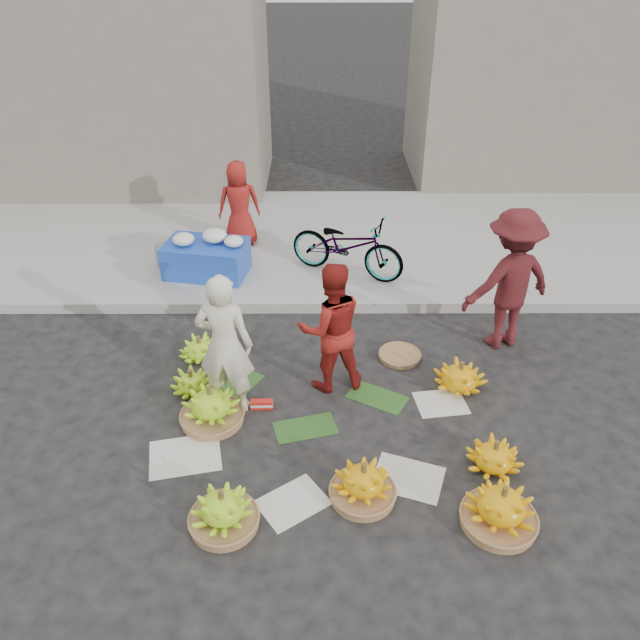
{
  "coord_description": "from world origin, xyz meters",
  "views": [
    {
      "loc": [
        0.04,
        -5.11,
        4.52
      ],
      "look_at": [
        0.06,
        0.82,
        0.7
      ],
      "focal_mm": 35.0,
      "sensor_mm": 36.0,
      "label": 1
    }
  ],
  "objects_px": {
    "banana_bunch_0": "(211,406)",
    "flower_table": "(207,256)",
    "vendor_cream": "(225,345)",
    "banana_bunch_4": "(494,456)",
    "bicycle": "(347,245)"
  },
  "relations": [
    {
      "from": "banana_bunch_4",
      "to": "flower_table",
      "type": "relative_size",
      "value": 0.52
    },
    {
      "from": "bicycle",
      "to": "flower_table",
      "type": "bearing_deg",
      "value": 114.46
    },
    {
      "from": "banana_bunch_4",
      "to": "vendor_cream",
      "type": "xyz_separation_m",
      "value": [
        -2.67,
        0.92,
        0.67
      ]
    },
    {
      "from": "banana_bunch_4",
      "to": "vendor_cream",
      "type": "bearing_deg",
      "value": 160.93
    },
    {
      "from": "vendor_cream",
      "to": "flower_table",
      "type": "bearing_deg",
      "value": -69.22
    },
    {
      "from": "vendor_cream",
      "to": "flower_table",
      "type": "distance_m",
      "value": 2.96
    },
    {
      "from": "banana_bunch_0",
      "to": "bicycle",
      "type": "xyz_separation_m",
      "value": [
        1.55,
        3.08,
        0.38
      ]
    },
    {
      "from": "banana_bunch_0",
      "to": "bicycle",
      "type": "height_order",
      "value": "bicycle"
    },
    {
      "from": "flower_table",
      "to": "vendor_cream",
      "type": "bearing_deg",
      "value": -66.61
    },
    {
      "from": "flower_table",
      "to": "bicycle",
      "type": "bearing_deg",
      "value": 10.13
    },
    {
      "from": "vendor_cream",
      "to": "bicycle",
      "type": "relative_size",
      "value": 0.95
    },
    {
      "from": "bicycle",
      "to": "vendor_cream",
      "type": "bearing_deg",
      "value": 178.73
    },
    {
      "from": "banana_bunch_0",
      "to": "vendor_cream",
      "type": "distance_m",
      "value": 0.69
    },
    {
      "from": "banana_bunch_4",
      "to": "bicycle",
      "type": "xyz_separation_m",
      "value": [
        -1.29,
        3.77,
        0.43
      ]
    },
    {
      "from": "banana_bunch_0",
      "to": "flower_table",
      "type": "bearing_deg",
      "value": 99.03
    }
  ]
}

